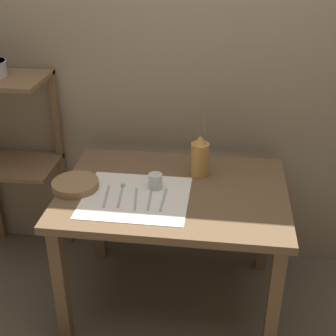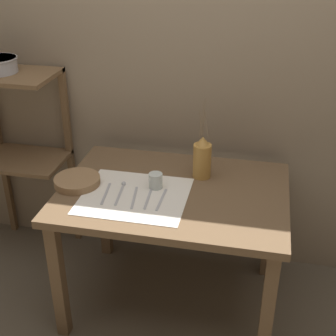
# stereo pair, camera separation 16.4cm
# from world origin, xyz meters

# --- Properties ---
(ground_plane) EXTENTS (12.00, 12.00, 0.00)m
(ground_plane) POSITION_xyz_m (0.00, 0.00, 0.00)
(ground_plane) COLOR brown
(stone_wall_back) EXTENTS (7.00, 0.06, 2.40)m
(stone_wall_back) POSITION_xyz_m (0.00, 0.52, 1.20)
(stone_wall_back) COLOR gray
(stone_wall_back) RESTS_ON ground_plane
(wooden_table) EXTENTS (1.14, 0.82, 0.73)m
(wooden_table) POSITION_xyz_m (0.00, 0.00, 0.64)
(wooden_table) COLOR brown
(wooden_table) RESTS_ON ground_plane
(wooden_shelf_unit) EXTENTS (0.52, 0.36, 1.19)m
(wooden_shelf_unit) POSITION_xyz_m (-0.99, 0.33, 0.83)
(wooden_shelf_unit) COLOR brown
(wooden_shelf_unit) RESTS_ON ground_plane
(linen_cloth) EXTENTS (0.52, 0.45, 0.00)m
(linen_cloth) POSITION_xyz_m (-0.17, -0.10, 0.73)
(linen_cloth) COLOR white
(linen_cloth) RESTS_ON wooden_table
(pitcher_with_flowers) EXTENTS (0.09, 0.09, 0.44)m
(pitcher_with_flowers) POSITION_xyz_m (0.12, 0.17, 0.84)
(pitcher_with_flowers) COLOR #B7843D
(pitcher_with_flowers) RESTS_ON wooden_table
(wooden_bowl) EXTENTS (0.23, 0.23, 0.04)m
(wooden_bowl) POSITION_xyz_m (-0.49, -0.05, 0.75)
(wooden_bowl) COLOR #8E6B47
(wooden_bowl) RESTS_ON wooden_table
(glass_tumbler_near) EXTENTS (0.07, 0.07, 0.08)m
(glass_tumbler_near) POSITION_xyz_m (-0.09, -0.00, 0.77)
(glass_tumbler_near) COLOR silver
(glass_tumbler_near) RESTS_ON wooden_table
(knife_center) EXTENTS (0.04, 0.20, 0.00)m
(knife_center) POSITION_xyz_m (-0.32, -0.12, 0.74)
(knife_center) COLOR #A8A8AD
(knife_center) RESTS_ON wooden_table
(spoon_inner) EXTENTS (0.04, 0.21, 0.02)m
(spoon_inner) POSITION_xyz_m (-0.25, -0.05, 0.74)
(spoon_inner) COLOR #A8A8AD
(spoon_inner) RESTS_ON wooden_table
(fork_outer) EXTENTS (0.04, 0.20, 0.00)m
(fork_outer) POSITION_xyz_m (-0.17, -0.12, 0.74)
(fork_outer) COLOR #A8A8AD
(fork_outer) RESTS_ON wooden_table
(spoon_outer) EXTENTS (0.03, 0.21, 0.02)m
(spoon_outer) POSITION_xyz_m (-0.11, -0.05, 0.74)
(spoon_outer) COLOR #A8A8AD
(spoon_outer) RESTS_ON wooden_table
(fork_inner) EXTENTS (0.01, 0.20, 0.00)m
(fork_inner) POSITION_xyz_m (-0.04, -0.11, 0.74)
(fork_inner) COLOR #A8A8AD
(fork_inner) RESTS_ON wooden_table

